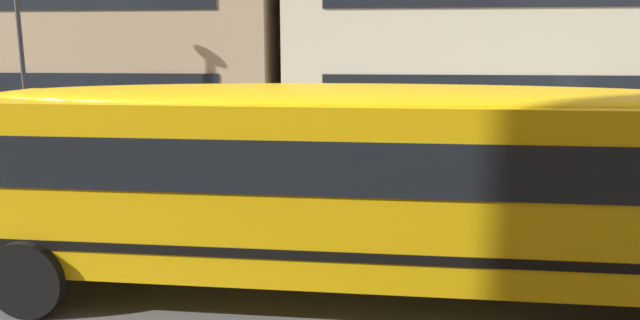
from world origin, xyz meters
The scene contains 6 objects.
ground_plane centered at (0.00, 0.00, 0.00)m, with size 400.00×400.00×0.00m, color #4C4C4F.
sidewalk_far centered at (0.00, 8.39, 0.01)m, with size 120.00×3.00×0.01m, color gray.
lane_centreline centered at (0.00, 0.00, 0.00)m, with size 110.00×0.16×0.01m, color silver.
school_bus centered at (0.95, -1.69, 1.71)m, with size 12.91×3.17×2.88m.
parked_car_dark_blue_near_corner centered at (-6.59, 5.62, 0.84)m, with size 3.96×1.99×1.64m.
street_lamp centered at (-9.51, 7.69, 4.31)m, with size 0.44×0.44×6.80m.
Camera 1 is at (1.34, -9.39, 3.37)m, focal length 32.69 mm.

